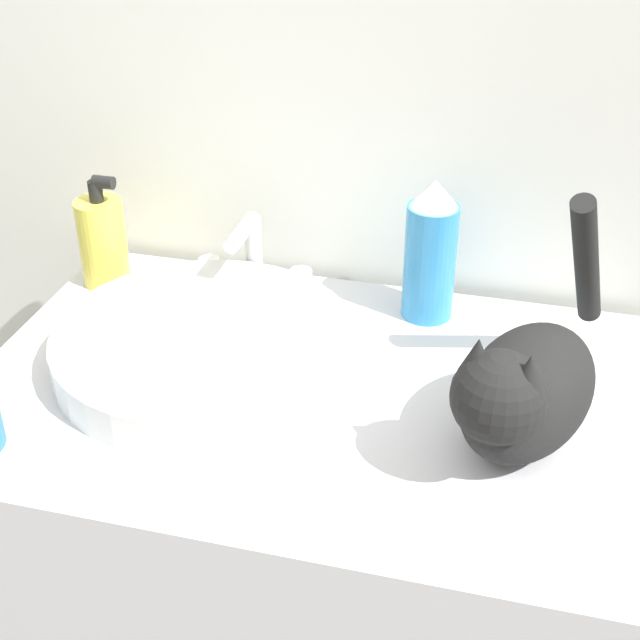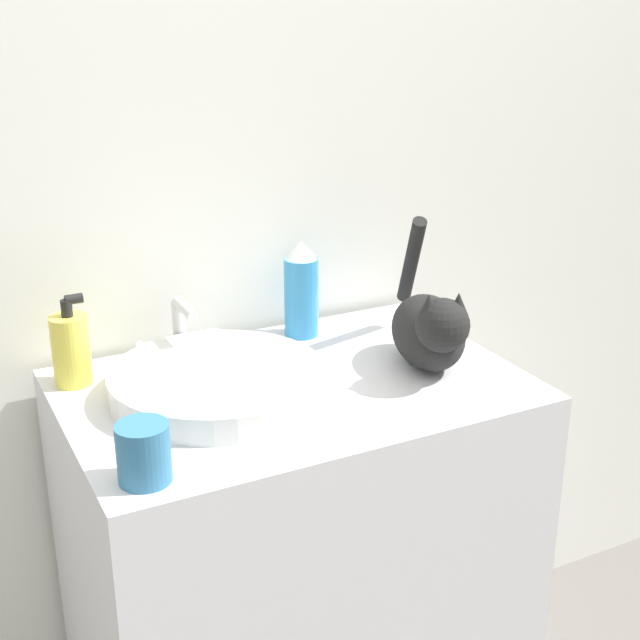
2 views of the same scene
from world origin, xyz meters
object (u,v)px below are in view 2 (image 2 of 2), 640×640
(cat, at_px, (430,328))
(soap_bottle, at_px, (71,349))
(spray_bottle, at_px, (301,290))
(cup, at_px, (144,453))

(cat, xyz_separation_m, soap_bottle, (-0.61, 0.23, -0.01))
(cat, bearing_deg, spray_bottle, -132.52)
(cat, distance_m, cup, 0.61)
(soap_bottle, bearing_deg, cat, -20.81)
(spray_bottle, relative_size, cup, 2.20)
(cup, bearing_deg, spray_bottle, 42.24)
(cat, relative_size, cup, 3.92)
(soap_bottle, relative_size, spray_bottle, 0.85)
(soap_bottle, xyz_separation_m, cup, (0.02, -0.38, -0.02))
(cat, relative_size, soap_bottle, 2.11)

